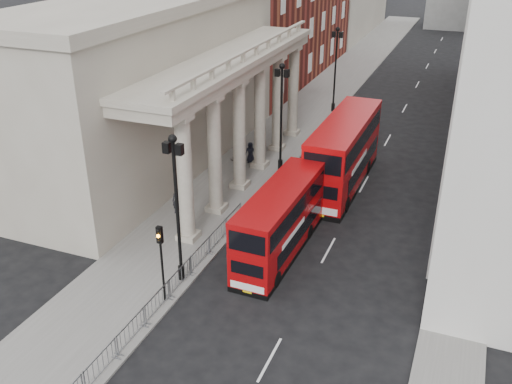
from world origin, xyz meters
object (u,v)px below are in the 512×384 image
bus_near (280,220)px  pedestrian_b (236,161)px  bus_far (344,152)px  lamp_post_mid (281,110)px  pedestrian_a (177,201)px  lamp_post_north (336,64)px  lamp_post_south (177,200)px  traffic_light (161,250)px  pedestrian_c (250,152)px

bus_near → pedestrian_b: size_ratio=4.97×
bus_far → lamp_post_mid: bearing=171.9°
pedestrian_a → lamp_post_north: bearing=60.3°
lamp_post_south → lamp_post_north: 32.00m
traffic_light → pedestrian_c: 18.88m
lamp_post_south → bus_near: (3.98, 4.72, -2.76)m
lamp_post_south → traffic_light: (0.10, -2.02, -1.80)m
lamp_post_north → pedestrian_b: 18.42m
lamp_post_south → lamp_post_mid: 16.00m
bus_far → pedestrian_c: bearing=171.1°
lamp_post_north → pedestrian_c: 16.20m
lamp_post_south → pedestrian_a: 8.69m
bus_far → pedestrian_b: bus_far is taller
lamp_post_north → lamp_post_south: bearing=-90.0°
bus_far → bus_near: bearing=-95.7°
lamp_post_north → pedestrian_a: (-3.92, -25.30, -3.91)m
lamp_post_south → pedestrian_b: (-2.94, 14.23, -3.83)m
lamp_post_mid → pedestrian_b: lamp_post_mid is taller
lamp_post_south → lamp_post_mid: bearing=90.0°
traffic_light → pedestrian_c: (-2.81, 18.54, -2.14)m
lamp_post_north → pedestrian_b: size_ratio=4.31×
lamp_post_south → lamp_post_mid: same height
traffic_light → pedestrian_c: traffic_light is taller
lamp_post_north → traffic_light: 34.07m
lamp_post_north → traffic_light: (0.10, -34.02, -1.80)m
lamp_post_north → bus_near: 27.71m
lamp_post_south → pedestrian_a: lamp_post_south is taller
bus_near → bus_far: bearing=85.3°
lamp_post_north → pedestrian_a: size_ratio=4.74×
traffic_light → bus_near: 7.83m
lamp_post_south → pedestrian_b: size_ratio=4.31×
lamp_post_south → bus_near: bearing=49.8°
bus_near → lamp_post_south: bearing=-128.8°
lamp_post_mid → pedestrian_b: bearing=-148.9°
lamp_post_north → bus_far: lamp_post_north is taller
lamp_post_north → pedestrian_c: lamp_post_north is taller
lamp_post_mid → lamp_post_north: same height
lamp_post_south → bus_near: 6.76m
traffic_light → lamp_post_north: bearing=90.2°
bus_far → pedestrian_a: bearing=-136.2°
lamp_post_south → pedestrian_b: 15.02m
bus_far → pedestrian_a: (-9.02, -8.54, -1.64)m
traffic_light → pedestrian_a: traffic_light is taller
bus_near → pedestrian_c: bus_near is taller
lamp_post_north → pedestrian_a: bearing=-98.8°
bus_far → lamp_post_south: bearing=-108.1°
lamp_post_south → traffic_light: 2.71m
lamp_post_north → pedestrian_b: lamp_post_north is taller
lamp_post_south → pedestrian_a: (-3.92, 6.70, -3.91)m
traffic_light → bus_near: size_ratio=0.45×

